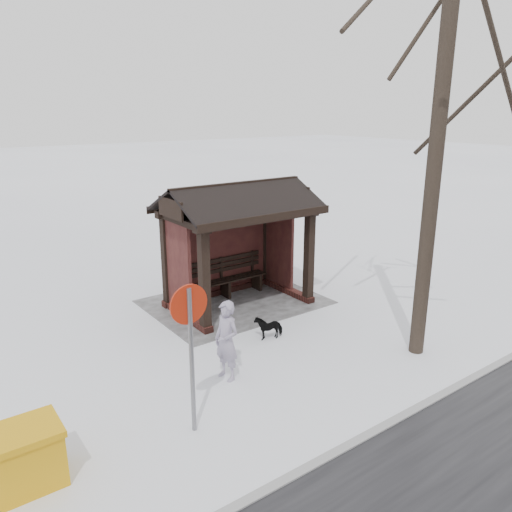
% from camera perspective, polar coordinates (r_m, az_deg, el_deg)
% --- Properties ---
extents(ground, '(120.00, 120.00, 0.00)m').
position_cam_1_polar(ground, '(12.63, -1.94, -5.56)').
color(ground, white).
rests_on(ground, ground).
extents(kerb, '(120.00, 0.15, 0.06)m').
position_cam_1_polar(kerb, '(9.11, 18.72, -15.79)').
color(kerb, gray).
rests_on(kerb, ground).
extents(trampled_patch, '(4.20, 3.20, 0.02)m').
position_cam_1_polar(trampled_patch, '(12.79, -2.45, -5.25)').
color(trampled_patch, gray).
rests_on(trampled_patch, ground).
extents(bus_shelter, '(3.60, 2.40, 3.09)m').
position_cam_1_polar(bus_shelter, '(12.12, -2.46, 4.20)').
color(bus_shelter, '#3A1A15').
rests_on(bus_shelter, ground).
extents(tree_near, '(3.42, 3.42, 9.03)m').
position_cam_1_polar(tree_near, '(9.85, 21.19, 23.72)').
color(tree_near, black).
rests_on(tree_near, ground).
extents(pedestrian, '(0.44, 0.60, 1.49)m').
position_cam_1_polar(pedestrian, '(9.08, -3.38, -9.64)').
color(pedestrian, '#948BA3').
rests_on(pedestrian, ground).
extents(dog, '(0.64, 0.41, 0.50)m').
position_cam_1_polar(dog, '(10.80, 1.45, -8.09)').
color(dog, black).
rests_on(dog, ground).
extents(grit_bin, '(1.09, 0.75, 0.83)m').
position_cam_1_polar(grit_bin, '(7.56, -25.47, -20.24)').
color(grit_bin, '#D0920C').
rests_on(grit_bin, ground).
extents(road_sign, '(0.61, 0.10, 2.37)m').
position_cam_1_polar(road_sign, '(7.34, -7.57, -8.12)').
color(road_sign, slate).
rests_on(road_sign, ground).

